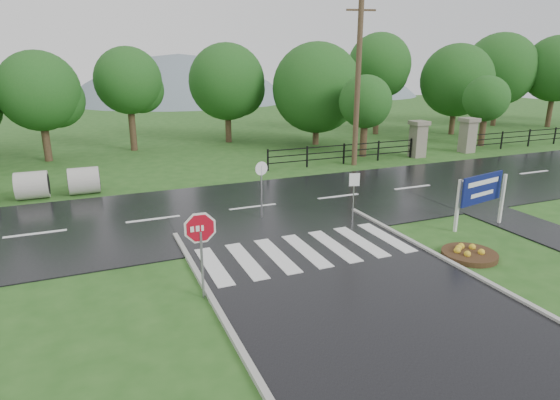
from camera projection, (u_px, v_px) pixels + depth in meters
name	position (u px, v px, depth m)	size (l,w,h in m)	color
ground	(404.00, 334.00, 10.34)	(120.00, 120.00, 0.00)	#26531B
main_road	(253.00, 208.00, 19.17)	(90.00, 8.00, 0.04)	black
walkway	(528.00, 227.00, 17.02)	(2.20, 11.00, 0.04)	black
crosswalk	(306.00, 250.00, 14.74)	(6.50, 2.80, 0.02)	silver
pillar_west	(418.00, 138.00, 28.95)	(1.00, 1.00, 2.24)	gray
pillar_east	(468.00, 134.00, 30.43)	(1.00, 1.00, 2.24)	gray
fence_west	(344.00, 152.00, 27.13)	(9.58, 0.08, 1.20)	black
hills	(158.00, 202.00, 73.52)	(102.00, 48.00, 48.00)	slate
treeline	(198.00, 149.00, 31.91)	(83.20, 5.20, 10.00)	#174916
stop_sign	(201.00, 235.00, 11.44)	(1.08, 0.11, 2.43)	#939399
estate_billboard	(482.00, 191.00, 16.53)	(2.23, 0.53, 1.99)	silver
flower_bed	(470.00, 253.00, 14.35)	(1.66, 1.66, 0.33)	#332111
reg_sign_small	(354.00, 186.00, 17.46)	(0.39, 0.12, 1.79)	#939399
reg_sign_round	(261.00, 183.00, 17.47)	(0.51, 0.11, 2.23)	#939399
utility_pole_east	(358.00, 83.00, 25.73)	(1.59, 0.49, 9.06)	#473523
entrance_tree_left	(365.00, 102.00, 28.54)	(3.23, 3.23, 5.00)	#3D2B1C
entrance_tree_right	(486.00, 99.00, 32.18)	(3.11, 3.11, 4.84)	#3D2B1C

